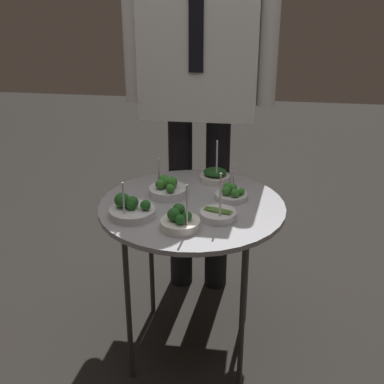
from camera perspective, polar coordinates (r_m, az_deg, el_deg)
The scene contains 9 objects.
ground_plane at distance 2.27m, azimuth 0.00°, elevation -16.01°, with size 8.00×8.00×0.00m, color black.
serving_cart at distance 1.94m, azimuth 0.00°, elevation -2.52°, with size 0.67×0.67×0.64m.
bowl_broccoli_back_right at distance 1.98m, azimuth -2.61°, elevation 0.37°, with size 0.14×0.14×0.14m.
bowl_broccoli_far_rim at distance 1.75m, azimuth -1.31°, elevation -3.10°, with size 0.13×0.13×0.17m.
bowl_asparagus_front_left at distance 1.82m, azimuth 2.80°, elevation -2.40°, with size 0.12×0.12×0.18m.
bowl_spinach_front_center at distance 2.11m, azimuth 2.47°, elevation 1.80°, with size 0.12×0.12×0.18m.
bowl_broccoli_near_rim at distance 1.84m, azimuth -6.50°, elevation -1.82°, with size 0.16×0.16×0.14m.
bowl_broccoli_center at distance 1.96m, azimuth 4.20°, elevation -0.13°, with size 0.12×0.12×0.12m.
waiter_figure at distance 2.22m, azimuth 0.82°, elevation 14.08°, with size 0.62×0.23×1.69m.
Camera 1 is at (0.23, -1.72, 1.46)m, focal length 50.00 mm.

